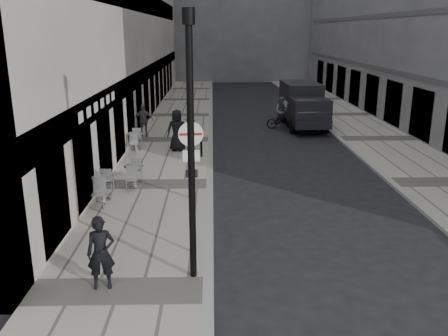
{
  "coord_description": "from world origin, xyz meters",
  "views": [
    {
      "loc": [
        0.13,
        -6.74,
        5.7
      ],
      "look_at": [
        0.49,
        8.04,
        1.4
      ],
      "focal_mm": 38.0,
      "sensor_mm": 36.0,
      "label": 1
    }
  ],
  "objects_px": {
    "cyclist": "(282,116)",
    "lamppost": "(191,137)",
    "walking_man": "(101,253)",
    "sign_post": "(191,168)",
    "panel_van": "(303,103)"
  },
  "relations": [
    {
      "from": "sign_post",
      "to": "panel_van",
      "type": "distance_m",
      "value": 18.23
    },
    {
      "from": "cyclist",
      "to": "lamppost",
      "type": "bearing_deg",
      "value": -103.05
    },
    {
      "from": "sign_post",
      "to": "lamppost",
      "type": "bearing_deg",
      "value": -92.51
    },
    {
      "from": "walking_man",
      "to": "sign_post",
      "type": "height_order",
      "value": "sign_post"
    },
    {
      "from": "sign_post",
      "to": "cyclist",
      "type": "xyz_separation_m",
      "value": [
        4.67,
        16.72,
        -1.66
      ]
    },
    {
      "from": "walking_man",
      "to": "lamppost",
      "type": "relative_size",
      "value": 0.28
    },
    {
      "from": "sign_post",
      "to": "panel_van",
      "type": "xyz_separation_m",
      "value": [
        6.0,
        17.19,
        -0.92
      ]
    },
    {
      "from": "panel_van",
      "to": "lamppost",
      "type": "bearing_deg",
      "value": -109.27
    },
    {
      "from": "walking_man",
      "to": "cyclist",
      "type": "relative_size",
      "value": 0.88
    },
    {
      "from": "lamppost",
      "to": "walking_man",
      "type": "bearing_deg",
      "value": -166.77
    },
    {
      "from": "sign_post",
      "to": "lamppost",
      "type": "height_order",
      "value": "lamppost"
    },
    {
      "from": "sign_post",
      "to": "lamppost",
      "type": "xyz_separation_m",
      "value": [
        0.06,
        -1.25,
        1.07
      ]
    },
    {
      "from": "lamppost",
      "to": "cyclist",
      "type": "height_order",
      "value": "lamppost"
    },
    {
      "from": "walking_man",
      "to": "lamppost",
      "type": "distance_m",
      "value": 3.25
    },
    {
      "from": "walking_man",
      "to": "lamppost",
      "type": "height_order",
      "value": "lamppost"
    }
  ]
}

